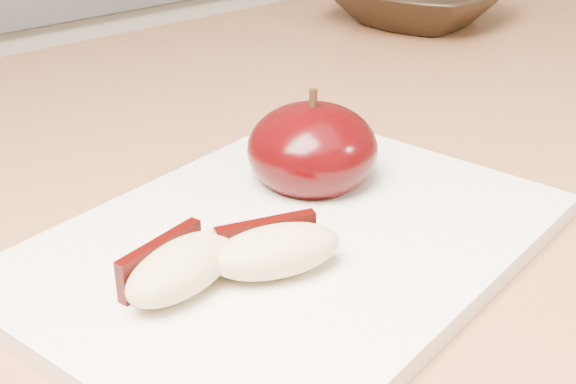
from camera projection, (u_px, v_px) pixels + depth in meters
cutting_board at (288, 245)px, 0.41m from camera, size 0.31×0.25×0.01m
apple_half at (312, 149)px, 0.46m from camera, size 0.09×0.09×0.06m
apple_wedge_a at (179, 267)px, 0.36m from camera, size 0.07×0.05×0.02m
apple_wedge_b at (275, 250)px, 0.37m from camera, size 0.07×0.05×0.02m
bowl at (417, 0)px, 0.79m from camera, size 0.21×0.21×0.04m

